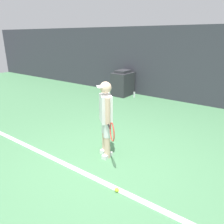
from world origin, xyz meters
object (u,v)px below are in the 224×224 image
at_px(tennis_ball, 117,190).
at_px(tennis_player, 106,117).
at_px(water_bottle, 134,94).
at_px(covered_chair, 123,83).

bearing_deg(tennis_ball, tennis_player, 135.99).
xyz_separation_m(tennis_player, water_bottle, (-1.81, 4.14, -0.72)).
relative_size(tennis_player, water_bottle, 6.15).
bearing_deg(water_bottle, tennis_ball, -61.97).
relative_size(tennis_player, tennis_ball, 22.21).
relative_size(covered_chair, water_bottle, 4.12).
height_order(covered_chair, water_bottle, covered_chair).
bearing_deg(tennis_ball, covered_chair, 122.78).
relative_size(tennis_ball, covered_chair, 0.07).
xyz_separation_m(tennis_ball, water_bottle, (-2.62, 4.93, 0.08)).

